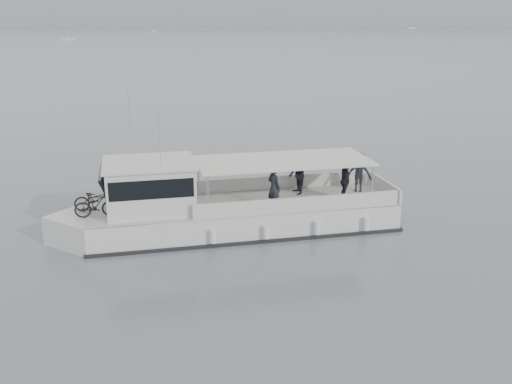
{
  "coord_description": "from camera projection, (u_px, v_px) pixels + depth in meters",
  "views": [
    {
      "loc": [
        0.88,
        -22.28,
        8.39
      ],
      "look_at": [
        1.31,
        -0.32,
        1.6
      ],
      "focal_mm": 40.0,
      "sensor_mm": 36.0,
      "label": 1
    }
  ],
  "objects": [
    {
      "name": "ground",
      "position": [
        225.0,
        227.0,
        23.74
      ],
      "size": [
        1400.0,
        1400.0,
        0.0
      ],
      "primitive_type": "plane",
      "color": "#556064",
      "rests_on": "ground"
    },
    {
      "name": "headland",
      "position": [
        244.0,
        10.0,
        554.54
      ],
      "size": [
        1400.0,
        90.0,
        28.0
      ],
      "primitive_type": "cube",
      "color": "#939EA8",
      "rests_on": "ground"
    },
    {
      "name": "tour_boat",
      "position": [
        214.0,
        209.0,
        22.91
      ],
      "size": [
        14.12,
        5.84,
        5.89
      ],
      "rotation": [
        0.0,
        0.0,
        0.2
      ],
      "color": "silver",
      "rests_on": "ground"
    },
    {
      "name": "moored_fleet",
      "position": [
        212.0,
        39.0,
        207.51
      ],
      "size": [
        399.58,
        358.93,
        9.77
      ],
      "color": "silver",
      "rests_on": "ground"
    }
  ]
}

